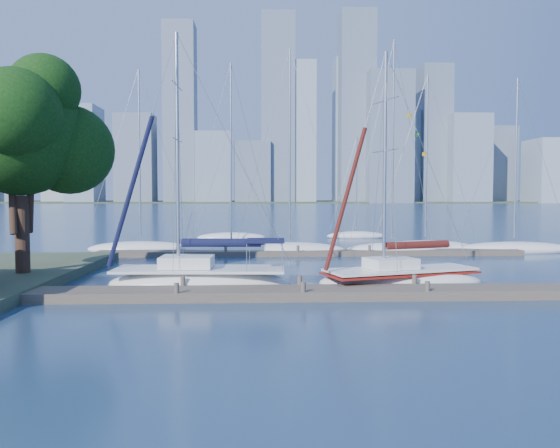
{
  "coord_description": "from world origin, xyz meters",
  "views": [
    {
      "loc": [
        -1.83,
        -22.34,
        4.24
      ],
      "look_at": [
        -0.72,
        4.0,
        2.86
      ],
      "focal_mm": 35.0,
      "sensor_mm": 36.0,
      "label": 1
    }
  ],
  "objects": [
    {
      "name": "bg_boat_3",
      "position": [
        7.98,
        16.82,
        0.31
      ],
      "size": [
        7.26,
        4.36,
        15.74
      ],
      "rotation": [
        0.0,
        0.0,
        0.31
      ],
      "color": "white",
      "rests_on": "ground"
    },
    {
      "name": "bg_boat_5",
      "position": [
        17.32,
        17.36,
        0.27
      ],
      "size": [
        9.17,
        3.34,
        13.23
      ],
      "rotation": [
        0.0,
        0.0,
        0.11
      ],
      "color": "white",
      "rests_on": "ground"
    },
    {
      "name": "sailboat_navy",
      "position": [
        -4.42,
        2.25,
        0.93
      ],
      "size": [
        8.32,
        3.02,
        12.01
      ],
      "rotation": [
        0.0,
        0.0,
        -0.04
      ],
      "color": "white",
      "rests_on": "ground"
    },
    {
      "name": "bg_boat_1",
      "position": [
        -3.71,
        17.33,
        0.29
      ],
      "size": [
        7.29,
        4.6,
        14.12
      ],
      "rotation": [
        0.0,
        0.0,
        0.35
      ],
      "color": "white",
      "rests_on": "ground"
    },
    {
      "name": "far_shore",
      "position": [
        0.0,
        320.0,
        0.0
      ],
      "size": [
        800.0,
        100.0,
        1.5
      ],
      "primitive_type": "cube",
      "color": "#38472D",
      "rests_on": "ground"
    },
    {
      "name": "far_dock",
      "position": [
        2.0,
        16.0,
        0.18
      ],
      "size": [
        30.0,
        1.8,
        0.36
      ],
      "primitive_type": "cube",
      "color": "#494135",
      "rests_on": "ground"
    },
    {
      "name": "near_dock",
      "position": [
        0.0,
        0.0,
        0.2
      ],
      "size": [
        26.0,
        2.0,
        0.4
      ],
      "primitive_type": "cube",
      "color": "#494135",
      "rests_on": "ground"
    },
    {
      "name": "tree",
      "position": [
        -13.14,
        4.45,
        7.34
      ],
      "size": [
        8.21,
        7.49,
        10.9
      ],
      "color": "#311F15",
      "rests_on": "ground"
    },
    {
      "name": "bg_boat_4",
      "position": [
        10.96,
        18.48,
        0.29
      ],
      "size": [
        7.76,
        2.5,
        13.66
      ],
      "rotation": [
        0.0,
        0.0,
        -0.01
      ],
      "color": "white",
      "rests_on": "ground"
    },
    {
      "name": "skyline",
      "position": [
        23.19,
        290.57,
        35.52
      ],
      "size": [
        503.29,
        51.31,
        107.86
      ],
      "color": "#7E90A3",
      "rests_on": "ground"
    },
    {
      "name": "sailboat_maroon",
      "position": [
        4.76,
        2.36,
        0.9
      ],
      "size": [
        7.94,
        4.6,
        11.17
      ],
      "rotation": [
        0.0,
        0.0,
        0.3
      ],
      "color": "white",
      "rests_on": "ground"
    },
    {
      "name": "bg_boat_7",
      "position": [
        8.08,
        31.64,
        0.23
      ],
      "size": [
        6.22,
        3.84,
        10.42
      ],
      "rotation": [
        0.0,
        0.0,
        0.35
      ],
      "color": "white",
      "rests_on": "ground"
    },
    {
      "name": "ground",
      "position": [
        0.0,
        0.0,
        0.0
      ],
      "size": [
        700.0,
        700.0,
        0.0
      ],
      "primitive_type": "plane",
      "color": "#17324C",
      "rests_on": "ground"
    },
    {
      "name": "bg_boat_6",
      "position": [
        -4.29,
        30.14,
        0.24
      ],
      "size": [
        6.75,
        2.55,
        11.33
      ],
      "rotation": [
        0.0,
        0.0,
        -0.08
      ],
      "color": "white",
      "rests_on": "ground"
    },
    {
      "name": "bg_boat_0",
      "position": [
        -10.58,
        18.91,
        0.28
      ],
      "size": [
        8.09,
        2.86,
        13.96
      ],
      "rotation": [
        0.0,
        0.0,
        0.07
      ],
      "color": "white",
      "rests_on": "ground"
    },
    {
      "name": "bg_boat_2",
      "position": [
        0.54,
        16.98,
        0.3
      ],
      "size": [
        8.59,
        5.47,
        15.1
      ],
      "rotation": [
        0.0,
        0.0,
        -0.39
      ],
      "color": "white",
      "rests_on": "ground"
    }
  ]
}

